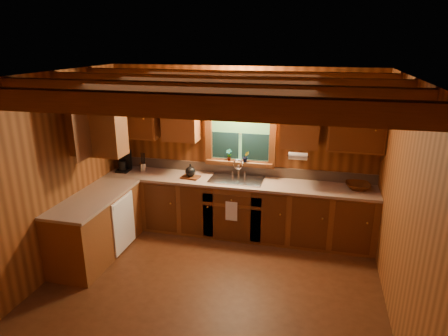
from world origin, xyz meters
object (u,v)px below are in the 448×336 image
coffee_maker (124,161)px  cutting_board (190,177)px  wicker_basket (358,186)px  sink (236,183)px

coffee_maker → cutting_board: size_ratio=1.26×
wicker_basket → coffee_maker: bearing=-179.5°
sink → cutting_board: (-0.72, -0.07, 0.06)m
cutting_board → sink: bearing=11.8°
coffee_maker → cutting_board: coffee_maker is taller
sink → cutting_board: bearing=-174.1°
sink → wicker_basket: bearing=1.3°
sink → coffee_maker: (-1.90, 0.01, 0.22)m
sink → cutting_board: 0.73m
wicker_basket → sink: bearing=-178.7°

